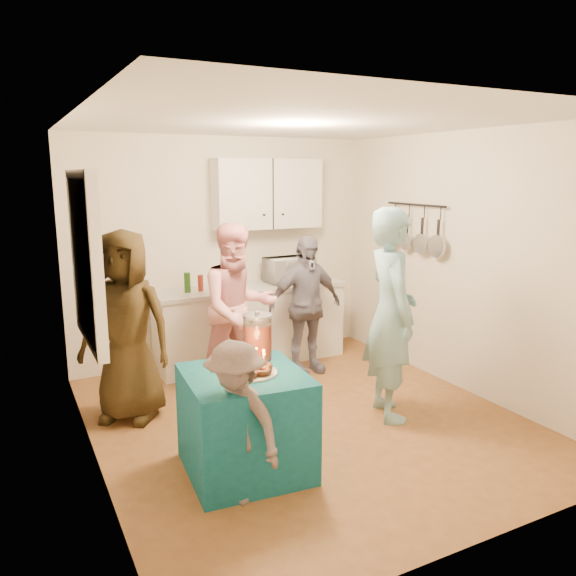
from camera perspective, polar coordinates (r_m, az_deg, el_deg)
name	(u,v)px	position (r m, az deg, el deg)	size (l,w,h in m)	color
floor	(306,419)	(5.22, 1.80, -13.16)	(4.00, 4.00, 0.00)	brown
ceiling	(308,121)	(4.76, 2.01, 16.57)	(4.00, 4.00, 0.00)	white
back_wall	(224,250)	(6.62, -6.54, 3.83)	(3.60, 3.60, 0.00)	silver
left_wall	(87,299)	(4.27, -19.75, -1.08)	(4.00, 4.00, 0.00)	silver
right_wall	(463,263)	(5.90, 17.39, 2.42)	(4.00, 4.00, 0.00)	silver
window_night	(83,259)	(4.52, -20.10, 2.80)	(0.04, 1.00, 1.20)	black
counter	(251,326)	(6.60, -3.82, -3.87)	(2.20, 0.58, 0.86)	white
countertop	(250,288)	(6.49, -3.87, 0.00)	(2.24, 0.62, 0.05)	beige
upper_cabinet	(267,194)	(6.62, -2.10, 9.54)	(1.30, 0.30, 0.80)	white
pot_rack	(413,228)	(6.33, 12.59, 6.00)	(0.12, 1.00, 0.60)	black
microwave	(289,270)	(6.67, 0.06, 1.85)	(0.53, 0.36, 0.30)	white
party_table	(245,422)	(4.27, -4.36, -13.45)	(0.85, 0.85, 0.76)	#0F5565
donut_cake	(251,362)	(4.09, -3.77, -7.48)	(0.38, 0.38, 0.18)	#381C0C
punch_jar	(258,338)	(4.38, -3.12, -5.11)	(0.22, 0.22, 0.34)	red
man_birthday	(391,314)	(5.08, 10.40, -2.64)	(0.70, 0.46, 1.91)	#8DC0CE
woman_back_left	(125,326)	(5.17, -16.19, -3.74)	(0.84, 0.55, 1.72)	brown
woman_back_center	(238,309)	(5.63, -5.08, -2.10)	(0.83, 0.65, 1.71)	pink
woman_back_right	(305,305)	(6.16, 1.76, -1.74)	(0.90, 0.37, 1.53)	black
child_near_left	(236,422)	(3.86, -5.29, -13.40)	(0.72, 0.42, 1.12)	#5C4C4A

